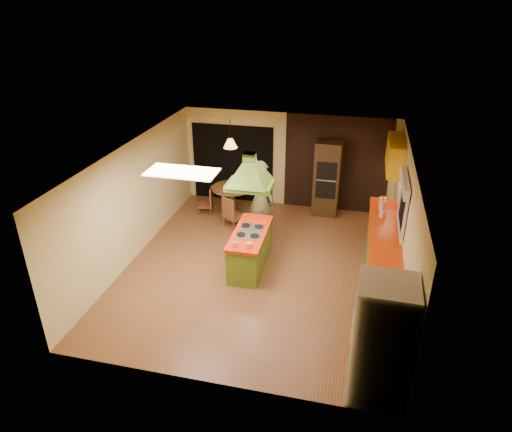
% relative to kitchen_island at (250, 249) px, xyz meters
% --- Properties ---
extents(ground, '(6.50, 6.50, 0.00)m').
position_rel_kitchen_island_xyz_m(ground, '(0.21, 0.02, -0.42)').
color(ground, brown).
rests_on(ground, ground).
extents(room_walls, '(5.50, 6.50, 6.50)m').
position_rel_kitchen_island_xyz_m(room_walls, '(0.21, 0.02, 0.83)').
color(room_walls, beige).
rests_on(room_walls, ground).
extents(ceiling_plane, '(6.50, 6.50, 0.00)m').
position_rel_kitchen_island_xyz_m(ceiling_plane, '(0.21, 0.02, 2.08)').
color(ceiling_plane, silver).
rests_on(ceiling_plane, room_walls).
extents(brick_panel, '(2.64, 0.03, 2.50)m').
position_rel_kitchen_island_xyz_m(brick_panel, '(1.46, 3.25, 0.83)').
color(brick_panel, '#381E14').
rests_on(brick_panel, ground).
extents(nook_opening, '(2.20, 0.03, 2.10)m').
position_rel_kitchen_island_xyz_m(nook_opening, '(-1.29, 3.25, 0.63)').
color(nook_opening, black).
rests_on(nook_opening, ground).
extents(right_counter, '(0.62, 3.05, 0.92)m').
position_rel_kitchen_island_xyz_m(right_counter, '(2.66, 0.62, 0.04)').
color(right_counter, olive).
rests_on(right_counter, ground).
extents(upper_cabinets, '(0.34, 1.40, 0.70)m').
position_rel_kitchen_island_xyz_m(upper_cabinets, '(2.78, 2.22, 1.53)').
color(upper_cabinets, yellow).
rests_on(upper_cabinets, room_walls).
extents(window_right, '(0.12, 1.35, 1.06)m').
position_rel_kitchen_island_xyz_m(window_right, '(2.91, 0.42, 1.35)').
color(window_right, black).
rests_on(window_right, room_walls).
extents(fluor_panel, '(1.20, 0.60, 0.03)m').
position_rel_kitchen_island_xyz_m(fluor_panel, '(-0.89, -1.18, 2.06)').
color(fluor_panel, white).
rests_on(fluor_panel, ceiling_plane).
extents(kitchen_island, '(0.69, 1.66, 0.85)m').
position_rel_kitchen_island_xyz_m(kitchen_island, '(0.00, 0.00, 0.00)').
color(kitchen_island, olive).
rests_on(kitchen_island, ground).
extents(range_hood, '(0.89, 0.64, 0.78)m').
position_rel_kitchen_island_xyz_m(range_hood, '(-0.00, -0.00, 1.83)').
color(range_hood, '#4B6619').
rests_on(range_hood, ceiling_plane).
extents(man, '(0.82, 0.66, 1.94)m').
position_rel_kitchen_island_xyz_m(man, '(-0.05, 1.18, 0.55)').
color(man, '#4D4E29').
rests_on(man, ground).
extents(refrigerator, '(0.80, 0.76, 1.90)m').
position_rel_kitchen_island_xyz_m(refrigerator, '(2.55, -2.84, 0.53)').
color(refrigerator, white).
rests_on(refrigerator, ground).
extents(wall_oven, '(0.66, 0.62, 1.93)m').
position_rel_kitchen_island_xyz_m(wall_oven, '(1.28, 2.97, 0.54)').
color(wall_oven, '#462E16').
rests_on(wall_oven, ground).
extents(dining_table, '(1.00, 1.00, 0.75)m').
position_rel_kitchen_island_xyz_m(dining_table, '(-1.07, 2.36, 0.10)').
color(dining_table, brown).
rests_on(dining_table, ground).
extents(chair_left, '(0.45, 0.45, 0.70)m').
position_rel_kitchen_island_xyz_m(chair_left, '(-1.77, 2.26, -0.07)').
color(chair_left, brown).
rests_on(chair_left, ground).
extents(chair_near, '(0.60, 0.60, 0.79)m').
position_rel_kitchen_island_xyz_m(chair_near, '(-0.82, 1.71, -0.03)').
color(chair_near, brown).
rests_on(chair_near, ground).
extents(pendant_lamp, '(0.37, 0.37, 0.22)m').
position_rel_kitchen_island_xyz_m(pendant_lamp, '(-1.07, 2.36, 1.48)').
color(pendant_lamp, '#FF9E3F').
rests_on(pendant_lamp, ceiling_plane).
extents(canister_large, '(0.17, 0.17, 0.23)m').
position_rel_kitchen_island_xyz_m(canister_large, '(2.61, 1.64, 0.61)').
color(canister_large, beige).
rests_on(canister_large, right_counter).
extents(canister_medium, '(0.19, 0.19, 0.21)m').
position_rel_kitchen_island_xyz_m(canister_medium, '(2.61, 1.52, 0.60)').
color(canister_medium, beige).
rests_on(canister_medium, right_counter).
extents(canister_small, '(0.14, 0.14, 0.17)m').
position_rel_kitchen_island_xyz_m(canister_small, '(2.61, 1.13, 0.58)').
color(canister_small, '#F4E1C4').
rests_on(canister_small, right_counter).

